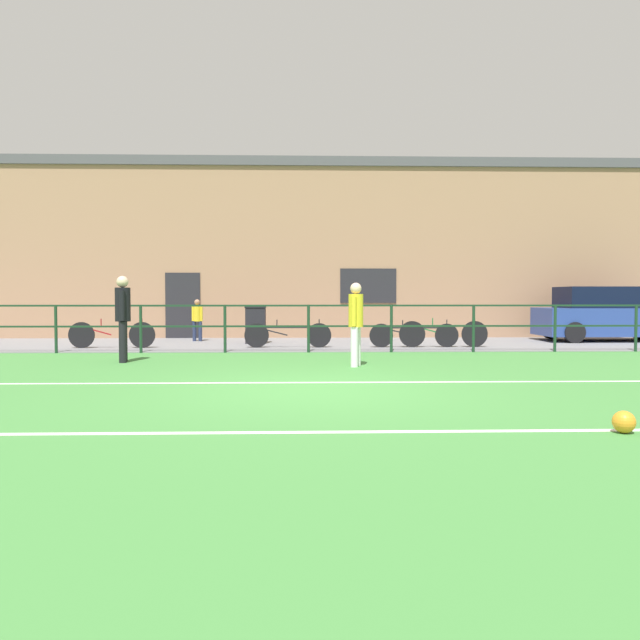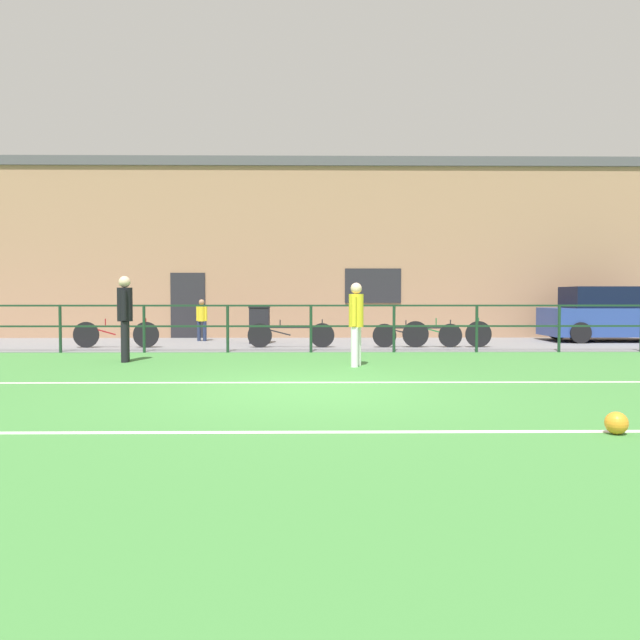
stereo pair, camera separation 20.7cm
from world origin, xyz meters
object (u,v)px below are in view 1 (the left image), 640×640
object	(u,v)px
bicycle_parked_1	(288,335)
bicycle_parked_2	(112,334)
soccer_ball_match	(624,422)
spectator_child	(197,317)
bicycle_parked_0	(414,335)
trash_bin_0	(256,324)
bicycle_parked_3	(443,334)
parked_car_red	(607,315)
player_striker	(356,319)
player_goalkeeper	(123,313)

from	to	relation	value
bicycle_parked_1	bicycle_parked_2	size ratio (longest dim) A/B	1.02
soccer_ball_match	bicycle_parked_1	distance (m)	10.73
bicycle_parked_1	bicycle_parked_2	world-z (taller)	bicycle_parked_2
spectator_child	bicycle_parked_0	size ratio (longest dim) A/B	0.53
bicycle_parked_2	trash_bin_0	xyz separation A→B (m)	(3.59, 1.47, 0.20)
spectator_child	bicycle_parked_0	xyz separation A→B (m)	(6.02, -2.39, -0.38)
bicycle_parked_2	bicycle_parked_3	xyz separation A→B (m)	(8.59, -0.00, 0.01)
bicycle_parked_0	trash_bin_0	world-z (taller)	trash_bin_0
soccer_ball_match	parked_car_red	world-z (taller)	parked_car_red
player_striker	bicycle_parked_2	size ratio (longest dim) A/B	0.73
player_striker	bicycle_parked_0	distance (m)	4.65
player_goalkeeper	bicycle_parked_1	xyz separation A→B (m)	(3.30, 3.29, -0.65)
bicycle_parked_0	bicycle_parked_2	world-z (taller)	bicycle_parked_2
bicycle_parked_0	bicycle_parked_1	size ratio (longest dim) A/B	1.04
bicycle_parked_2	bicycle_parked_3	distance (m)	8.59
bicycle_parked_1	spectator_child	bearing A→B (deg)	138.82
player_goalkeeper	trash_bin_0	size ratio (longest dim) A/B	1.63
player_goalkeeper	trash_bin_0	distance (m)	5.34
player_goalkeeper	trash_bin_0	world-z (taller)	player_goalkeeper
parked_car_red	bicycle_parked_3	world-z (taller)	parked_car_red
parked_car_red	spectator_child	bearing A→B (deg)	178.87
bicycle_parked_3	bicycle_parked_1	bearing A→B (deg)	180.00
player_goalkeeper	bicycle_parked_0	size ratio (longest dim) A/B	0.76
player_striker	bicycle_parked_1	size ratio (longest dim) A/B	0.71
spectator_child	trash_bin_0	bearing A→B (deg)	165.09
bicycle_parked_1	parked_car_red	bearing A→B (deg)	12.78
bicycle_parked_3	trash_bin_0	world-z (taller)	trash_bin_0
bicycle_parked_2	trash_bin_0	size ratio (longest dim) A/B	2.04
spectator_child	bicycle_parked_3	xyz separation A→B (m)	(6.79, -2.39, -0.35)
soccer_ball_match	bicycle_parked_0	xyz separation A→B (m)	(-0.25, 10.13, 0.23)
soccer_ball_match	trash_bin_0	xyz separation A→B (m)	(-4.47, 11.60, 0.46)
soccer_ball_match	bicycle_parked_0	bearing A→B (deg)	91.39
player_striker	soccer_ball_match	world-z (taller)	player_striker
parked_car_red	bicycle_parked_2	world-z (taller)	parked_car_red
bicycle_parked_1	trash_bin_0	size ratio (longest dim) A/B	2.08
bicycle_parked_3	bicycle_parked_2	bearing A→B (deg)	180.00
player_goalkeeper	bicycle_parked_0	distance (m)	7.39
soccer_ball_match	player_striker	bearing A→B (deg)	109.83
bicycle_parked_2	soccer_ball_match	bearing A→B (deg)	-51.47
bicycle_parked_0	player_striker	bearing A→B (deg)	-114.18
player_goalkeeper	parked_car_red	xyz separation A→B (m)	(12.77, 5.44, -0.22)
soccer_ball_match	trash_bin_0	size ratio (longest dim) A/B	0.20
soccer_ball_match	bicycle_parked_0	distance (m)	10.13
player_goalkeeper	soccer_ball_match	bearing A→B (deg)	-146.98
soccer_ball_match	bicycle_parked_2	size ratio (longest dim) A/B	0.10
soccer_ball_match	parked_car_red	distance (m)	13.65
spectator_child	parked_car_red	world-z (taller)	parked_car_red
player_goalkeeper	bicycle_parked_1	bearing A→B (deg)	-57.05
player_goalkeeper	soccer_ball_match	distance (m)	9.71
soccer_ball_match	bicycle_parked_1	world-z (taller)	bicycle_parked_1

